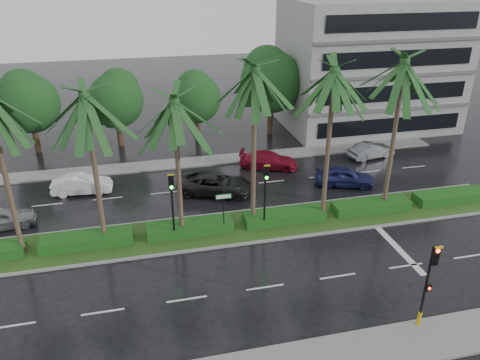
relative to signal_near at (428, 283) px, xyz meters
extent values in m
plane|color=black|center=(-6.00, 9.39, -2.50)|extent=(120.00, 120.00, 0.00)
cube|color=slate|center=(-6.00, 21.39, -2.44)|extent=(40.00, 2.00, 0.12)
cube|color=gray|center=(-6.00, 10.39, -2.43)|extent=(36.00, 4.00, 0.14)
cube|color=#284C19|center=(-6.00, 10.39, -2.36)|extent=(35.60, 3.70, 0.02)
cube|color=#154814|center=(-15.00, 10.39, -2.05)|extent=(5.20, 1.40, 0.60)
cube|color=#154814|center=(-9.00, 10.39, -2.05)|extent=(5.20, 1.40, 0.60)
cube|color=#154814|center=(-3.00, 10.39, -2.05)|extent=(5.20, 1.40, 0.60)
cube|color=#154814|center=(3.00, 10.39, -2.05)|extent=(5.20, 1.40, 0.60)
cube|color=#154814|center=(9.00, 10.39, -2.05)|extent=(5.20, 1.40, 0.60)
cube|color=silver|center=(-18.00, 4.39, -2.50)|extent=(2.00, 0.12, 0.01)
cube|color=silver|center=(-18.00, 16.39, -2.50)|extent=(2.00, 0.12, 0.01)
cube|color=silver|center=(-14.00, 4.39, -2.50)|extent=(2.00, 0.12, 0.01)
cube|color=silver|center=(-14.00, 16.39, -2.50)|extent=(2.00, 0.12, 0.01)
cube|color=silver|center=(-10.00, 4.39, -2.50)|extent=(2.00, 0.12, 0.01)
cube|color=silver|center=(-10.00, 16.39, -2.50)|extent=(2.00, 0.12, 0.01)
cube|color=silver|center=(-6.00, 4.39, -2.50)|extent=(2.00, 0.12, 0.01)
cube|color=silver|center=(-6.00, 16.39, -2.50)|extent=(2.00, 0.12, 0.01)
cube|color=silver|center=(-2.00, 4.39, -2.50)|extent=(2.00, 0.12, 0.01)
cube|color=silver|center=(-2.00, 16.39, -2.50)|extent=(2.00, 0.12, 0.01)
cube|color=silver|center=(2.00, 4.39, -2.50)|extent=(2.00, 0.12, 0.01)
cube|color=silver|center=(2.00, 16.39, -2.50)|extent=(2.00, 0.12, 0.01)
cube|color=silver|center=(6.00, 4.39, -2.50)|extent=(2.00, 0.12, 0.01)
cube|color=silver|center=(6.00, 16.39, -2.50)|extent=(2.00, 0.12, 0.01)
cube|color=silver|center=(10.00, 16.39, -2.50)|extent=(2.00, 0.12, 0.01)
cube|color=silver|center=(2.50, 6.39, -2.50)|extent=(0.40, 6.00, 0.01)
cylinder|color=#453728|center=(-18.50, 10.39, 2.22)|extent=(0.28, 0.28, 9.14)
cylinder|color=#453728|center=(-18.50, 10.39, -2.13)|extent=(0.40, 0.40, 0.44)
cylinder|color=#453728|center=(-14.00, 10.49, 2.05)|extent=(0.28, 0.28, 8.80)
cylinder|color=#453728|center=(-14.00, 10.49, -2.13)|extent=(0.40, 0.40, 0.44)
cylinder|color=#453728|center=(-9.50, 10.29, 1.75)|extent=(0.28, 0.28, 8.21)
cylinder|color=#453728|center=(-9.50, 10.29, -2.13)|extent=(0.40, 0.40, 0.44)
cylinder|color=#453728|center=(-5.00, 10.59, 2.46)|extent=(0.28, 0.28, 9.62)
cylinder|color=#453728|center=(-5.00, 10.59, -2.13)|extent=(0.40, 0.40, 0.44)
cylinder|color=#453728|center=(-0.50, 10.19, 2.37)|extent=(0.28, 0.28, 9.44)
cylinder|color=#453728|center=(-0.50, 10.19, -2.13)|extent=(0.40, 0.40, 0.44)
cylinder|color=#453728|center=(4.00, 10.49, 2.48)|extent=(0.28, 0.28, 9.67)
cylinder|color=#453728|center=(4.00, 10.49, -2.13)|extent=(0.40, 0.40, 0.44)
cylinder|color=black|center=(0.00, 0.09, -0.68)|extent=(0.12, 0.12, 3.40)
cube|color=black|center=(0.00, -0.09, 1.47)|extent=(0.30, 0.18, 0.90)
cube|color=gold|center=(0.00, -0.21, 1.95)|extent=(0.34, 0.12, 0.06)
cylinder|color=#FF0C05|center=(0.00, -0.19, 1.77)|extent=(0.18, 0.04, 0.18)
cylinder|color=black|center=(0.00, -0.19, 1.47)|extent=(0.18, 0.04, 0.18)
cylinder|color=black|center=(0.00, -0.19, 1.17)|extent=(0.18, 0.04, 0.18)
cylinder|color=gold|center=(0.00, 0.09, -2.03)|extent=(0.18, 0.18, 0.70)
cube|color=black|center=(0.00, -0.07, -0.18)|extent=(0.22, 0.16, 0.32)
cylinder|color=#FF0C05|center=(0.00, -0.16, -0.18)|extent=(0.12, 0.03, 0.12)
cylinder|color=black|center=(-10.00, 9.79, -0.65)|extent=(0.12, 0.12, 3.40)
cube|color=black|center=(-10.00, 9.61, 1.50)|extent=(0.30, 0.18, 0.90)
cube|color=gold|center=(-10.00, 9.49, 1.98)|extent=(0.34, 0.12, 0.06)
cylinder|color=black|center=(-10.00, 9.51, 1.80)|extent=(0.18, 0.04, 0.18)
cylinder|color=black|center=(-10.00, 9.51, 1.50)|extent=(0.18, 0.04, 0.18)
cylinder|color=#0CE519|center=(-10.00, 9.51, 1.20)|extent=(0.18, 0.04, 0.18)
cylinder|color=black|center=(-4.50, 9.79, -0.65)|extent=(0.12, 0.12, 3.40)
cube|color=black|center=(-4.50, 9.61, 1.50)|extent=(0.30, 0.18, 0.90)
cube|color=gold|center=(-4.50, 9.49, 1.98)|extent=(0.34, 0.12, 0.06)
cylinder|color=black|center=(-4.50, 9.51, 1.80)|extent=(0.18, 0.04, 0.18)
cylinder|color=black|center=(-4.50, 9.51, 1.50)|extent=(0.18, 0.04, 0.18)
cylinder|color=#0CE519|center=(-4.50, 9.51, 1.20)|extent=(0.18, 0.04, 0.18)
cylinder|color=black|center=(-7.00, 9.89, -1.05)|extent=(0.06, 0.06, 2.60)
cube|color=#0C5926|center=(-7.00, 9.86, 0.10)|extent=(0.95, 0.04, 0.30)
cube|color=white|center=(-7.00, 9.84, 0.10)|extent=(0.85, 0.01, 0.22)
cylinder|color=#3C2A1B|center=(-20.00, 26.89, -1.30)|extent=(0.52, 0.52, 2.41)
sphere|color=#173B16|center=(-20.00, 26.89, 1.84)|extent=(4.96, 4.96, 4.96)
sphere|color=#173B16|center=(-20.00, 27.19, 2.80)|extent=(3.72, 3.72, 3.72)
cylinder|color=#3C2A1B|center=(-13.00, 26.89, -1.35)|extent=(0.52, 0.52, 2.31)
sphere|color=#173B16|center=(-13.00, 26.89, 1.65)|extent=(4.75, 4.75, 4.75)
sphere|color=#173B16|center=(-13.00, 27.19, 2.57)|extent=(3.56, 3.56, 3.56)
cylinder|color=#3C2A1B|center=(-6.00, 26.89, -1.43)|extent=(0.52, 0.52, 2.16)
sphere|color=#173B16|center=(-6.00, 26.89, 1.38)|extent=(4.44, 4.44, 4.44)
sphere|color=#173B16|center=(-6.00, 27.19, 2.24)|extent=(3.33, 3.33, 3.33)
cylinder|color=#3C2A1B|center=(1.00, 26.89, -1.11)|extent=(0.52, 0.52, 2.79)
sphere|color=#173B16|center=(1.00, 26.89, 2.51)|extent=(5.73, 5.73, 5.73)
sphere|color=#173B16|center=(1.00, 27.19, 3.63)|extent=(4.30, 4.30, 4.30)
cylinder|color=#3C2A1B|center=(8.00, 26.89, -1.44)|extent=(0.52, 0.52, 2.14)
sphere|color=#173B16|center=(8.00, 26.89, 1.34)|extent=(4.39, 4.39, 4.39)
sphere|color=#173B16|center=(8.00, 27.19, 2.20)|extent=(3.30, 3.30, 3.30)
cube|color=gray|center=(11.00, 27.39, 3.50)|extent=(16.00, 10.00, 12.00)
imported|color=gray|center=(-20.22, 13.82, -1.84)|extent=(2.22, 4.13, 1.33)
imported|color=white|center=(-15.72, 17.71, -1.82)|extent=(1.71, 4.23, 1.37)
imported|color=black|center=(-6.50, 15.47, -1.76)|extent=(4.22, 5.86, 1.48)
imported|color=maroon|center=(-1.50, 18.98, -1.83)|extent=(3.42, 4.98, 1.34)
imported|color=navy|center=(3.00, 14.56, -1.77)|extent=(3.08, 4.63, 1.47)
imported|color=#5C5E61|center=(7.50, 19.01, -1.85)|extent=(2.13, 4.19, 1.32)
camera|label=1|loc=(-11.69, -14.04, 12.60)|focal=35.00mm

